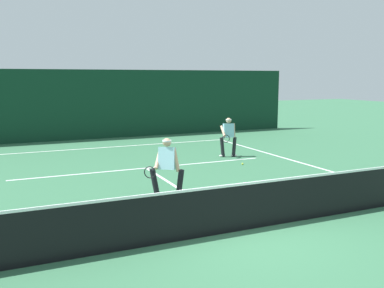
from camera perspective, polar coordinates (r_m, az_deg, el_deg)
The scene contains 9 objects.
ground_plane at distance 8.85m, azimuth 7.14°, elevation -11.45°, with size 80.00×80.00×0.00m, color #346A48.
court_line_baseline_far at distance 19.18m, azimuth -10.66°, elevation -0.39°, with size 10.85×0.10×0.01m, color white.
court_line_service at distance 14.58m, azimuth -6.19°, elevation -3.24°, with size 8.84×0.10×0.01m, color white.
court_line_centre at distance 11.57m, azimuth -1.12°, elevation -6.43°, with size 0.10×6.40×0.01m, color white.
tennis_net at distance 8.68m, azimuth 7.21°, elevation -8.28°, with size 11.88×0.09×1.08m.
player_near at distance 10.60m, azimuth -3.42°, elevation -3.04°, with size 1.09×0.80×1.59m.
player_far at distance 16.45m, azimuth 4.93°, elevation 1.13°, with size 0.91×0.88×1.53m.
tennis_ball at distance 15.13m, azimuth 6.84°, elevation -2.68°, with size 0.07×0.07×0.07m, color #D1E033.
back_fence_windscreen at distance 21.79m, azimuth -12.57°, elevation 5.24°, with size 21.72×0.12×3.46m, color #0F3221.
Camera 1 is at (-4.34, -7.07, 3.08)m, focal length 39.50 mm.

